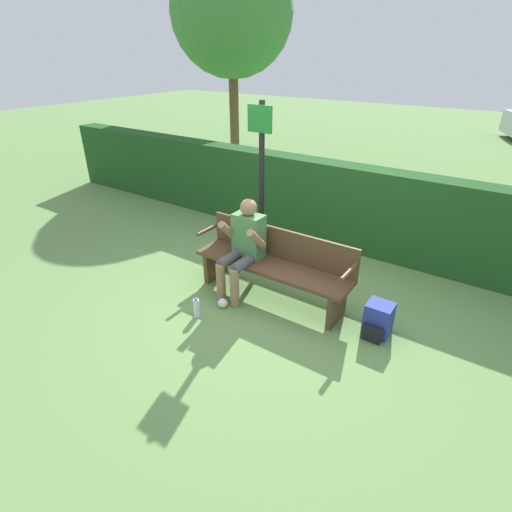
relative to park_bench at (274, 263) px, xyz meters
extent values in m
plane|color=#668E4C|center=(0.00, -0.06, -0.45)|extent=(40.00, 40.00, 0.00)
cube|color=#1E4C1E|center=(0.00, 1.82, 0.18)|extent=(12.00, 0.39, 1.26)
cube|color=#513823|center=(0.00, -0.06, -0.02)|extent=(1.97, 0.46, 0.05)
cube|color=#513823|center=(0.00, 0.15, 0.20)|extent=(1.97, 0.04, 0.38)
cube|color=#513823|center=(-0.86, -0.06, -0.24)|extent=(0.06, 0.42, 0.41)
cube|color=#513823|center=(0.86, -0.06, -0.24)|extent=(0.06, 0.42, 0.41)
cylinder|color=#513823|center=(-0.96, -0.06, 0.23)|extent=(0.05, 0.42, 0.05)
cylinder|color=#513823|center=(0.96, -0.06, 0.23)|extent=(0.05, 0.42, 0.05)
cube|color=#4C7F4C|center=(-0.36, -0.02, 0.28)|extent=(0.37, 0.22, 0.54)
sphere|color=#997051|center=(-0.36, -0.02, 0.64)|extent=(0.20, 0.20, 0.20)
cylinder|color=#4C4C51|center=(-0.46, -0.24, 0.04)|extent=(0.13, 0.44, 0.13)
cylinder|color=#4C4C51|center=(-0.25, -0.24, 0.04)|extent=(0.13, 0.44, 0.13)
cylinder|color=#997051|center=(-0.46, -0.46, -0.21)|extent=(0.11, 0.11, 0.49)
cylinder|color=#997051|center=(-0.25, -0.46, -0.21)|extent=(0.11, 0.11, 0.49)
cylinder|color=#997051|center=(-0.56, -0.15, 0.33)|extent=(0.09, 0.33, 0.33)
cylinder|color=#997051|center=(-0.15, -0.15, 0.33)|extent=(0.09, 0.33, 0.33)
cube|color=#283893|center=(1.32, 0.00, -0.27)|extent=(0.27, 0.24, 0.36)
cube|color=black|center=(1.32, -0.16, -0.36)|extent=(0.20, 0.08, 0.16)
cylinder|color=silver|center=(-0.48, -0.87, -0.34)|extent=(0.07, 0.07, 0.23)
cylinder|color=#2D66B2|center=(-0.48, -0.87, -0.21)|extent=(0.04, 0.04, 0.02)
cylinder|color=black|center=(-0.48, 0.45, 0.66)|extent=(0.07, 0.07, 2.21)
cube|color=#196626|center=(-0.48, 0.40, 1.56)|extent=(0.33, 0.02, 0.31)
cylinder|color=brown|center=(-4.91, 5.73, 0.85)|extent=(0.26, 0.26, 2.60)
sphere|color=#42843D|center=(-4.91, 5.73, 3.08)|extent=(3.10, 3.10, 3.10)
sphere|color=silver|center=(-0.35, -0.57, -0.39)|extent=(0.12, 0.12, 0.12)
camera|label=1|loc=(2.18, -3.58, 2.28)|focal=28.00mm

